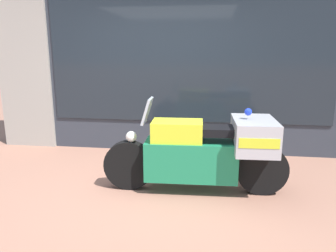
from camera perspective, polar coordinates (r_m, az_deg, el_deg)
ground_plane at (r=4.20m, az=-5.19°, el=-11.63°), size 60.00×60.00×0.00m
shop_building at (r=5.85m, az=-5.17°, el=14.48°), size 5.93×0.55×3.77m
window_display at (r=5.90m, az=3.17°, el=0.25°), size 4.50×0.30×1.79m
paramedic_motorcycle at (r=4.08m, az=6.98°, el=-4.12°), size 2.30×0.78×1.18m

